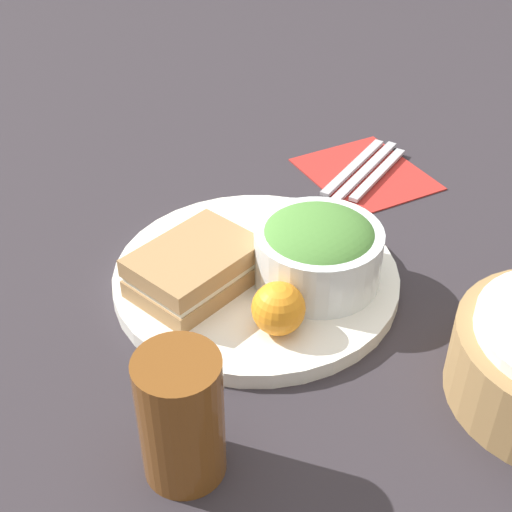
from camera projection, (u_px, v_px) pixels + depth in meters
The scene contains 11 objects.
ground_plane at pixel (256, 284), 0.76m from camera, with size 4.00×4.00×0.00m, color #2D282D.
plate at pixel (256, 277), 0.76m from camera, with size 0.30×0.30×0.02m, color white.
sandwich at pixel (195, 268), 0.72m from camera, with size 0.15×0.13×0.05m.
salad_bowl at pixel (318, 249), 0.72m from camera, with size 0.13×0.13×0.07m.
dressing_cup at pixel (292, 223), 0.79m from camera, with size 0.05×0.05×0.03m, color #B7B7BC.
orange_wedge at pixel (278, 308), 0.67m from camera, with size 0.05×0.05×0.05m, color orange.
drink_glass at pixel (181, 417), 0.54m from camera, with size 0.07×0.07×0.12m, color brown.
napkin at pixel (365, 173), 0.94m from camera, with size 0.14×0.16×0.00m, color #B22823.
fork at pixel (353, 167), 0.95m from camera, with size 0.17×0.01×0.01m, color #B2B2B7.
knife at pixel (366, 170), 0.94m from camera, with size 0.17×0.01×0.01m, color #B2B2B7.
spoon at pixel (378, 174), 0.93m from camera, with size 0.15×0.01×0.01m, color #B2B2B7.
Camera 1 is at (0.28, 0.52, 0.48)m, focal length 50.00 mm.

